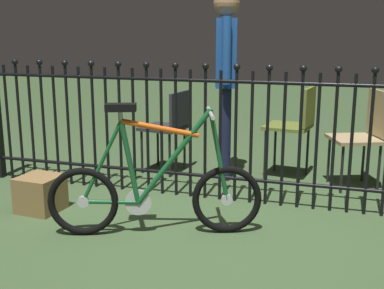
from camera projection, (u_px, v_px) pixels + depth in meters
name	position (u px, v px, depth m)	size (l,w,h in m)	color
ground_plane	(202.00, 226.00, 3.58)	(20.00, 20.00, 0.00)	#3F5833
iron_fence	(217.00, 129.00, 4.02)	(4.41, 0.07, 1.17)	black
bicycle	(155.00, 191.00, 3.38)	(1.38, 0.59, 0.90)	black
chair_olive	(296.00, 122.00, 4.61)	(0.46, 0.45, 0.86)	black
chair_tan	(365.00, 130.00, 4.36)	(0.53, 0.53, 0.86)	black
chair_charcoal	(170.00, 123.00, 4.82)	(0.44, 0.44, 0.80)	black
person_visitor	(226.00, 68.00, 4.53)	(0.25, 0.46, 1.71)	#191E3F
display_crate	(40.00, 194.00, 3.86)	(0.30, 0.30, 0.28)	olive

